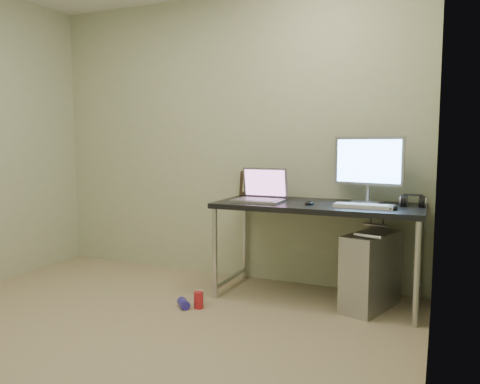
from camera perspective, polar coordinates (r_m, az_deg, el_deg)
floor at (r=2.99m, az=-16.55°, el=-18.11°), size 3.50×3.50×0.00m
wall_back at (r=4.22m, az=-1.62°, el=6.55°), size 3.50×0.02×2.50m
wall_right at (r=2.08m, az=22.71°, el=6.66°), size 0.02×3.50×2.50m
desk at (r=3.63m, az=9.47°, el=-2.63°), size 1.55×0.68×0.75m
tower_computer at (r=3.59m, az=15.68°, el=-9.23°), size 0.40×0.58×0.59m
cable_a at (r=3.90m, az=15.67°, el=-6.21°), size 0.01×0.16×0.69m
cable_b at (r=3.87m, az=16.95°, el=-6.64°), size 0.02×0.11×0.71m
can_red at (r=3.53m, az=-5.07°, el=-12.98°), size 0.09×0.09×0.12m
can_white at (r=3.61m, az=-4.93°, el=-12.70°), size 0.07×0.07×0.11m
can_blue at (r=3.56m, az=-6.89°, el=-13.34°), size 0.13×0.13×0.07m
laptop at (r=3.70m, az=2.57°, el=-0.19°), size 0.38×0.31×0.26m
monitor at (r=3.71m, az=15.37°, el=3.30°), size 0.54×0.20×0.51m
keyboard at (r=3.44m, az=14.86°, el=-1.67°), size 0.41×0.14×0.02m
mouse_right at (r=3.40m, az=18.05°, el=-1.70°), size 0.09×0.13×0.04m
mouse_left at (r=3.54m, az=8.45°, el=-1.23°), size 0.07×0.11×0.03m
headphones at (r=3.62m, az=20.34°, el=-1.18°), size 0.17×0.10×0.11m
picture_frame at (r=4.09m, az=1.80°, el=1.04°), size 0.27×0.11×0.21m
webcam at (r=3.96m, az=5.15°, el=0.57°), size 0.04×0.04×0.12m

